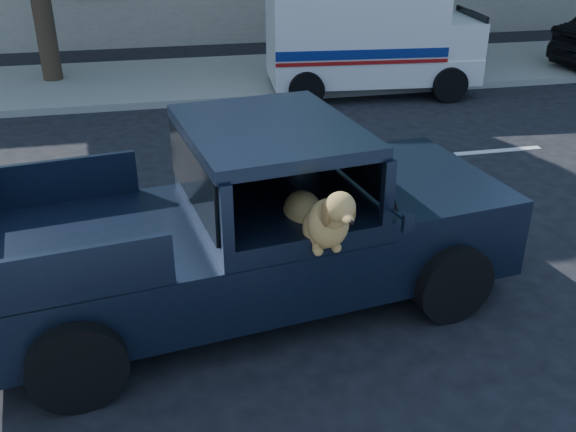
# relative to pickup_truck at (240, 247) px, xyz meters

# --- Properties ---
(ground) EXTENTS (120.00, 120.00, 0.00)m
(ground) POSITION_rel_pickup_truck_xyz_m (1.03, 0.22, -0.66)
(ground) COLOR black
(ground) RESTS_ON ground
(far_sidewalk) EXTENTS (60.00, 4.00, 0.15)m
(far_sidewalk) POSITION_rel_pickup_truck_xyz_m (1.03, 9.42, -0.59)
(far_sidewalk) COLOR gray
(far_sidewalk) RESTS_ON ground
(lane_stripes) EXTENTS (21.60, 0.14, 0.01)m
(lane_stripes) POSITION_rel_pickup_truck_xyz_m (3.03, 3.62, -0.66)
(lane_stripes) COLOR silver
(lane_stripes) RESTS_ON ground
(pickup_truck) EXTENTS (5.72, 3.05, 1.96)m
(pickup_truck) POSITION_rel_pickup_truck_xyz_m (0.00, 0.00, 0.00)
(pickup_truck) COLOR black
(pickup_truck) RESTS_ON ground
(mail_truck) EXTENTS (4.64, 2.62, 2.45)m
(mail_truck) POSITION_rel_pickup_truck_xyz_m (3.96, 7.76, 0.41)
(mail_truck) COLOR silver
(mail_truck) RESTS_ON ground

